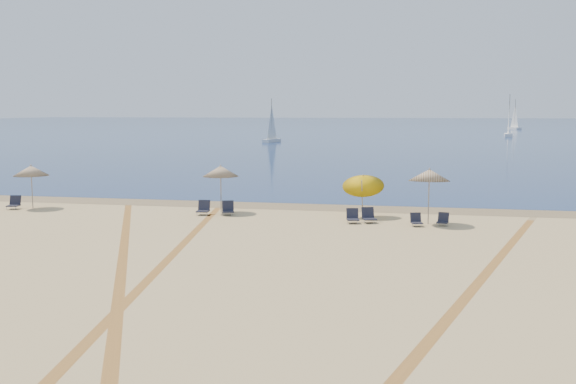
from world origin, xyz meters
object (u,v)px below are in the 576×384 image
chair_8 (443,220)px  sailboat_1 (515,120)px  sailboat_2 (509,124)px  umbrella_1 (31,171)px  chair_7 (416,220)px  sailboat_0 (272,129)px  chair_3 (203,208)px  umbrella_4 (429,175)px  chair_5 (353,217)px  umbrella_3 (363,181)px  chair_2 (14,203)px  umbrella_2 (221,171)px  chair_6 (369,216)px  chair_4 (228,209)px

chair_8 → sailboat_1: size_ratio=0.08×
sailboat_2 → umbrella_1: bearing=-104.8°
chair_7 → sailboat_0: size_ratio=0.10×
sailboat_1 → chair_3: bearing=-121.9°
umbrella_4 → chair_5: bearing=-173.4°
umbrella_3 → chair_8: bearing=-23.5°
umbrella_1 → sailboat_0: (-3.02, 74.29, 0.12)m
chair_2 → chair_3: chair_3 is taller
chair_3 → chair_7: bearing=-11.5°
sailboat_0 → chair_8: bearing=-58.9°
umbrella_3 → chair_2: bearing=-177.3°
umbrella_2 → chair_8: size_ratio=3.75×
chair_2 → chair_6: 19.27m
umbrella_3 → chair_3: 8.28m
umbrella_4 → chair_5: umbrella_4 is taller
chair_5 → sailboat_0: sailboat_0 is taller
umbrella_4 → sailboat_2: sailboat_2 is taller
chair_6 → chair_8: (3.46, -0.13, -0.05)m
chair_8 → sailboat_1: (25.21, 158.92, 2.24)m
chair_5 → sailboat_2: size_ratio=0.09×
chair_8 → sailboat_1: sailboat_1 is taller
umbrella_1 → chair_6: size_ratio=2.78×
chair_2 → chair_3: (10.74, 0.10, 0.01)m
chair_4 → chair_5: bearing=-27.3°
chair_4 → sailboat_0: size_ratio=0.12×
chair_4 → umbrella_4: bearing=-21.5°
umbrella_2 → umbrella_4: (10.63, -1.47, 0.14)m
chair_5 → sailboat_2: bearing=67.4°
chair_7 → chair_8: size_ratio=1.03×
umbrella_2 → chair_5: umbrella_2 is taller
umbrella_3 → chair_8: (3.87, -1.68, -1.56)m
chair_3 → sailboat_1: size_ratio=0.09×
umbrella_2 → chair_7: (10.08, -2.14, -1.91)m
chair_4 → chair_5: chair_4 is taller
chair_5 → umbrella_2: bearing=153.7°
chair_2 → chair_4: size_ratio=0.95×
sailboat_1 → chair_8: bearing=-117.6°
umbrella_3 → chair_4: (-6.85, -0.63, -1.50)m
chair_2 → sailboat_2: sailboat_2 is taller
umbrella_3 → chair_7: (2.65, -2.05, -1.55)m
chair_5 → chair_6: size_ratio=0.89×
sailboat_0 → chair_6: bearing=-61.3°
umbrella_3 → sailboat_1: (29.08, 157.24, 0.68)m
chair_5 → chair_7: size_ratio=1.11×
umbrella_4 → umbrella_1: bearing=177.5°
chair_4 → chair_3: bearing=170.0°
chair_5 → chair_8: chair_5 is taller
sailboat_2 → umbrella_2: bearing=-99.7°
chair_8 → chair_6: bearing=-170.2°
chair_8 → sailboat_0: size_ratio=0.09×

